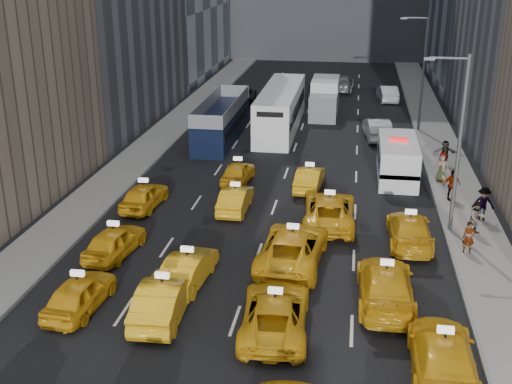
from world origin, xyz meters
TOP-DOWN VIEW (x-y plane):
  - ground at (0.00, 0.00)m, footprint 160.00×160.00m
  - sidewalk_west at (-10.50, 25.00)m, footprint 3.00×90.00m
  - sidewalk_east at (10.50, 25.00)m, footprint 3.00×90.00m
  - curb_west at (-9.05, 25.00)m, footprint 0.15×90.00m
  - curb_east at (9.05, 25.00)m, footprint 0.15×90.00m
  - streetlight_near at (9.18, 12.00)m, footprint 2.15×0.22m
  - streetlight_far at (9.18, 32.00)m, footprint 2.15×0.22m
  - taxi_4 at (-6.25, 1.89)m, footprint 1.95×4.21m
  - taxi_5 at (-2.81, 1.94)m, footprint 1.82×4.79m
  - taxi_6 at (1.62, 1.59)m, footprint 2.74×5.44m
  - taxi_7 at (7.52, -0.25)m, footprint 2.21×5.31m
  - taxi_8 at (-6.65, 6.83)m, footprint 2.19×4.30m
  - taxi_9 at (-2.54, 4.65)m, footprint 1.87×4.40m
  - taxi_10 at (1.70, 7.22)m, footprint 3.13×6.10m
  - taxi_11 at (5.78, 4.32)m, footprint 2.35×5.54m
  - taxi_12 at (-7.17, 12.84)m, footprint 1.98×4.25m
  - taxi_13 at (-2.07, 13.19)m, footprint 1.46×4.07m
  - taxi_14 at (3.14, 12.06)m, footprint 2.77×5.73m
  - taxi_15 at (7.12, 10.26)m, footprint 2.14×5.06m
  - taxi_16 at (-2.77, 17.81)m, footprint 1.81×3.98m
  - taxi_17 at (1.70, 17.27)m, footprint 1.67×4.17m
  - nypd_van at (7.00, 20.14)m, footprint 2.72×6.24m
  - double_decker at (-5.75, 27.30)m, footprint 3.08×10.79m
  - city_bus at (-1.67, 30.89)m, footprint 4.14×13.29m
  - box_truck at (1.53, 36.38)m, footprint 3.02×6.93m
  - misc_car_0 at (5.97, 29.21)m, footprint 2.26×5.04m
  - misc_car_1 at (-6.43, 39.98)m, footprint 3.25×5.88m
  - misc_car_2 at (2.75, 47.29)m, footprint 2.43×5.60m
  - misc_car_3 at (-2.37, 44.73)m, footprint 1.97×4.85m
  - misc_car_4 at (7.24, 43.04)m, footprint 2.10×4.76m
  - pedestrian_0 at (9.76, 9.32)m, footprint 0.60×0.42m
  - pedestrian_1 at (10.48, 11.64)m, footprint 0.94×0.72m
  - pedestrian_2 at (11.10, 13.52)m, footprint 1.21×0.57m
  - pedestrian_3 at (9.85, 16.32)m, footprint 1.15×0.81m
  - pedestrian_4 at (9.67, 19.56)m, footprint 0.97×0.66m
  - pedestrian_5 at (10.25, 23.02)m, footprint 1.54×0.52m

SIDE VIEW (x-z plane):
  - ground at x=0.00m, z-range 0.00..0.00m
  - sidewalk_west at x=-10.50m, z-range 0.00..0.15m
  - sidewalk_east at x=10.50m, z-range 0.00..0.15m
  - curb_west at x=-9.05m, z-range 0.00..0.18m
  - curb_east at x=9.05m, z-range 0.00..0.18m
  - taxi_16 at x=-2.77m, z-range 0.00..1.32m
  - taxi_13 at x=-2.07m, z-range 0.00..1.33m
  - taxi_17 at x=1.70m, z-range 0.00..1.35m
  - taxi_4 at x=-6.25m, z-range 0.00..1.40m
  - taxi_8 at x=-6.65m, z-range 0.00..1.40m
  - taxi_12 at x=-7.17m, z-range 0.00..1.41m
  - taxi_9 at x=-2.54m, z-range 0.00..1.41m
  - taxi_15 at x=7.12m, z-range 0.00..1.46m
  - taxi_6 at x=1.62m, z-range 0.00..1.48m
  - misc_car_4 at x=7.24m, z-range 0.00..1.52m
  - taxi_7 at x=7.52m, z-range 0.00..1.53m
  - misc_car_1 at x=-6.43m, z-range 0.00..1.56m
  - taxi_5 at x=-2.81m, z-range 0.00..1.56m
  - taxi_14 at x=3.14m, z-range 0.00..1.57m
  - taxi_11 at x=5.78m, z-range 0.00..1.59m
  - misc_car_2 at x=2.75m, z-range 0.00..1.60m
  - misc_car_0 at x=5.97m, z-range 0.00..1.61m
  - taxi_10 at x=1.70m, z-range 0.00..1.65m
  - misc_car_3 at x=-2.37m, z-range 0.00..1.65m
  - pedestrian_0 at x=9.76m, z-range 0.15..1.70m
  - pedestrian_5 at x=10.25m, z-range 0.15..1.79m
  - pedestrian_1 at x=10.48m, z-range 0.15..1.86m
  - pedestrian_3 at x=9.85m, z-range 0.15..1.94m
  - pedestrian_4 at x=9.67m, z-range 0.15..1.97m
  - pedestrian_2 at x=11.10m, z-range 0.15..1.97m
  - nypd_van at x=7.00m, z-range -0.12..2.50m
  - box_truck at x=1.53m, z-range -0.03..3.04m
  - double_decker at x=-5.75m, z-range -0.02..3.08m
  - city_bus at x=-1.67m, z-range -0.01..3.36m
  - streetlight_near at x=9.18m, z-range 0.42..9.42m
  - streetlight_far at x=9.18m, z-range 0.42..9.42m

